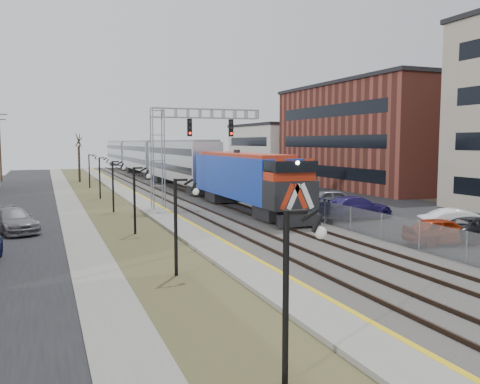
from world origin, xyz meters
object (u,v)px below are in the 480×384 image
signal_gantry (179,140)px  car_lot_a (443,232)px  car_lot_b (464,224)px  train (153,160)px

signal_gantry → car_lot_a: bearing=-62.9°
car_lot_b → signal_gantry: bearing=59.4°
signal_gantry → car_lot_a: (9.59, -18.77, -4.87)m
car_lot_b → train: bearing=33.9°
train → car_lot_a: train is taller
signal_gantry → train: bearing=82.4°
train → signal_gantry: 32.30m
train → signal_gantry: (-4.28, -31.90, 2.67)m
train → car_lot_b: size_ratio=17.66×
car_lot_a → car_lot_b: car_lot_b is taller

